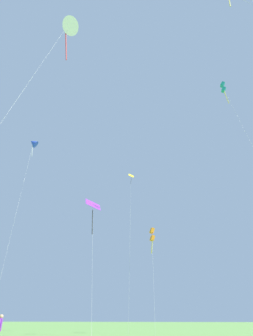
# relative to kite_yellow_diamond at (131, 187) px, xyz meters

# --- Properties ---
(kite_yellow_diamond) EXTENTS (1.12, 5.91, 22.92)m
(kite_yellow_diamond) POSITION_rel_kite_yellow_diamond_xyz_m (0.00, 0.00, 0.00)
(kite_yellow_diamond) COLOR yellow
(kite_yellow_diamond) RESTS_ON ground_plane
(kite_teal_box) EXTENTS (2.74, 9.90, 30.78)m
(kite_teal_box) POSITION_rel_kite_yellow_diamond_xyz_m (15.14, -8.86, 9.50)
(kite_teal_box) COLOR teal
(kite_teal_box) RESTS_ON ground_plane
(kite_orange_box) EXTENTS (1.08, 5.83, 12.36)m
(kite_orange_box) POSITION_rel_kite_yellow_diamond_xyz_m (3.57, -3.29, -8.76)
(kite_orange_box) COLOR orange
(kite_orange_box) RESTS_ON ground_plane
(kite_purple_streamer) EXTENTS (3.73, 7.32, 14.04)m
(kite_purple_streamer) POSITION_rel_kite_yellow_diamond_xyz_m (-1.98, -11.46, -7.77)
(kite_purple_streamer) COLOR purple
(kite_purple_streamer) RESTS_ON ground_plane
(kite_blue_delta) EXTENTS (4.72, 8.28, 27.45)m
(kite_blue_delta) POSITION_rel_kite_yellow_diamond_xyz_m (-14.64, -6.51, 6.45)
(kite_blue_delta) COLOR blue
(kite_blue_delta) RESTS_ON ground_plane
(kite_white_distant) EXTENTS (2.87, 10.46, 29.18)m
(kite_white_distant) POSITION_rel_kite_yellow_diamond_xyz_m (-1.43, -23.77, 7.79)
(kite_white_distant) COLOR white
(kite_white_distant) RESTS_ON ground_plane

